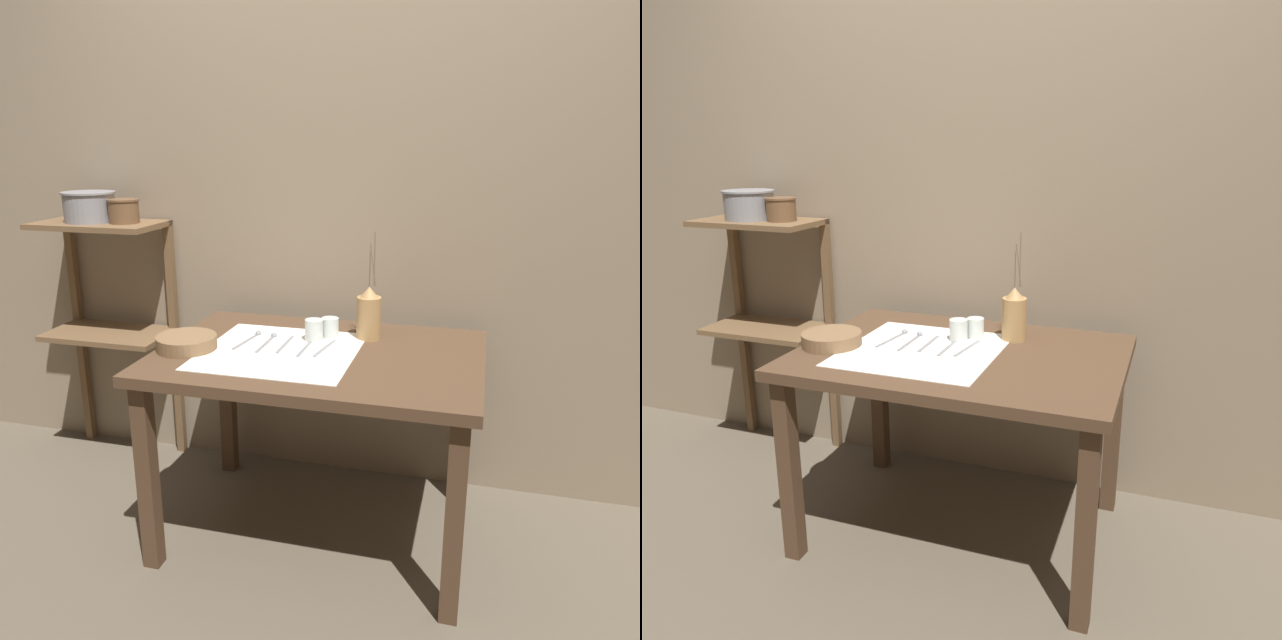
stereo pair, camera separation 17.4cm
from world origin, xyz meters
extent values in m
plane|color=brown|center=(0.00, 0.00, 0.00)|extent=(12.00, 12.00, 0.00)
cube|color=gray|center=(0.00, 0.53, 1.20)|extent=(7.00, 0.06, 2.40)
cube|color=#4C3523|center=(0.00, 0.00, 0.73)|extent=(1.18, 0.83, 0.04)
cube|color=#4C3523|center=(-0.53, -0.36, 0.35)|extent=(0.06, 0.06, 0.71)
cube|color=#4C3523|center=(0.53, -0.36, 0.35)|extent=(0.06, 0.06, 0.71)
cube|color=#4C3523|center=(-0.53, 0.36, 0.35)|extent=(0.06, 0.06, 0.71)
cube|color=#4C3523|center=(0.53, 0.36, 0.35)|extent=(0.06, 0.06, 0.71)
cube|color=brown|center=(-1.09, 0.32, 1.13)|extent=(0.55, 0.31, 0.02)
cube|color=brown|center=(-1.09, 0.32, 0.63)|extent=(0.55, 0.31, 0.02)
cube|color=brown|center=(-1.35, 0.46, 0.57)|extent=(0.04, 0.04, 1.14)
cube|color=brown|center=(-0.83, 0.46, 0.57)|extent=(0.04, 0.04, 1.14)
cube|color=white|center=(-0.14, -0.03, 0.75)|extent=(0.55, 0.56, 0.00)
cylinder|color=#A87F4C|center=(0.14, 0.20, 0.83)|extent=(0.09, 0.09, 0.17)
cone|color=#A87F4C|center=(0.14, 0.20, 0.94)|extent=(0.07, 0.07, 0.04)
cylinder|color=brown|center=(0.15, 0.20, 1.04)|extent=(0.03, 0.01, 0.16)
cylinder|color=brown|center=(0.15, 0.19, 1.03)|extent=(0.01, 0.03, 0.14)
cylinder|color=brown|center=(0.16, 0.21, 1.06)|extent=(0.01, 0.00, 0.21)
cylinder|color=brown|center=(-0.48, -0.10, 0.77)|extent=(0.22, 0.22, 0.05)
cylinder|color=silver|center=(-0.05, 0.11, 0.79)|extent=(0.07, 0.07, 0.08)
cylinder|color=silver|center=(0.00, 0.16, 0.79)|extent=(0.07, 0.07, 0.08)
cube|color=gray|center=(-0.30, 0.03, 0.75)|extent=(0.04, 0.20, 0.00)
sphere|color=gray|center=(-0.28, 0.12, 0.76)|extent=(0.02, 0.02, 0.02)
cube|color=gray|center=(-0.21, 0.02, 0.75)|extent=(0.01, 0.20, 0.00)
sphere|color=gray|center=(-0.21, 0.11, 0.76)|extent=(0.02, 0.02, 0.02)
cube|color=gray|center=(-0.14, 0.03, 0.75)|extent=(0.01, 0.20, 0.00)
cube|color=gray|center=(-0.06, 0.01, 0.75)|extent=(0.01, 0.20, 0.00)
cube|color=gray|center=(0.01, 0.03, 0.75)|extent=(0.04, 0.20, 0.00)
cylinder|color=gray|center=(-1.12, 0.32, 1.21)|extent=(0.22, 0.22, 0.13)
cylinder|color=gray|center=(-1.12, 0.32, 1.27)|extent=(0.23, 0.23, 0.01)
cylinder|color=brown|center=(-0.96, 0.32, 1.19)|extent=(0.13, 0.13, 0.10)
cylinder|color=brown|center=(-0.96, 0.32, 1.24)|extent=(0.14, 0.14, 0.01)
camera|label=1|loc=(0.56, -2.07, 1.50)|focal=35.00mm
camera|label=2|loc=(0.72, -2.02, 1.50)|focal=35.00mm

